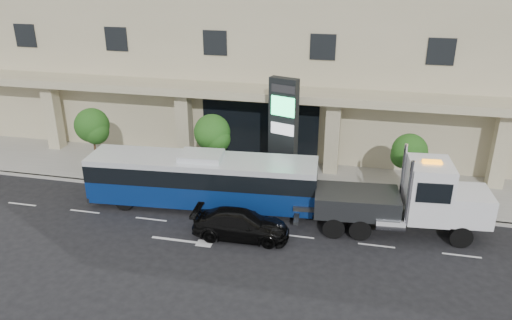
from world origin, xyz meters
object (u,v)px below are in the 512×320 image
at_px(tow_truck, 409,200).
at_px(black_sedan, 241,224).
at_px(city_bus, 202,179).
at_px(signage_pylon, 283,134).

distance_m(tow_truck, black_sedan, 8.59).
xyz_separation_m(city_bus, signage_pylon, (4.03, 3.14, 1.93)).
relative_size(city_bus, tow_truck, 1.32).
height_order(black_sedan, signage_pylon, signage_pylon).
distance_m(tow_truck, signage_pylon, 8.18).
bearing_deg(signage_pylon, tow_truck, -9.55).
distance_m(city_bus, signage_pylon, 5.46).
bearing_deg(black_sedan, tow_truck, -76.54).
bearing_deg(tow_truck, signage_pylon, 148.26).
distance_m(city_bus, black_sedan, 4.18).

